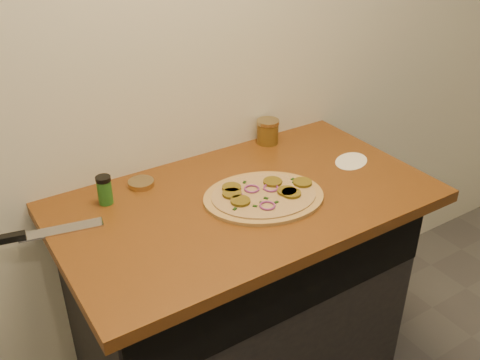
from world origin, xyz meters
TOP-DOWN VIEW (x-y plane):
  - cabinet at (0.00, 1.45)m, footprint 1.10×0.60m
  - countertop at (0.00, 1.42)m, footprint 1.20×0.70m
  - pizza at (0.04, 1.37)m, footprint 0.47×0.47m
  - chefs_knife at (-0.63, 1.56)m, footprint 0.34×0.10m
  - mason_jar_lid at (-0.25, 1.66)m, footprint 0.11×0.11m
  - salsa_jar at (0.28, 1.70)m, footprint 0.08×0.08m
  - spice_shaker at (-0.39, 1.62)m, footprint 0.05×0.05m
  - flour_spill at (0.45, 1.41)m, footprint 0.20×0.20m

SIDE VIEW (x-z plane):
  - cabinet at x=0.00m, z-range 0.00..0.86m
  - countertop at x=0.00m, z-range 0.86..0.90m
  - flour_spill at x=0.45m, z-range 0.90..0.90m
  - chefs_knife at x=-0.63m, z-range 0.90..0.92m
  - mason_jar_lid at x=-0.25m, z-range 0.90..0.92m
  - pizza at x=0.04m, z-range 0.90..0.92m
  - salsa_jar at x=0.28m, z-range 0.90..0.99m
  - spice_shaker at x=-0.39m, z-range 0.90..0.99m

